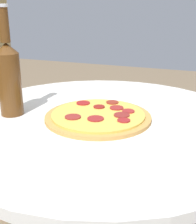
# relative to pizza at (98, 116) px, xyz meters

# --- Properties ---
(table) EXTENTS (0.87, 0.87, 0.70)m
(table) POSITION_rel_pizza_xyz_m (0.00, -0.01, -0.17)
(table) COLOR silver
(table) RESTS_ON ground_plane
(pizza) EXTENTS (0.30, 0.30, 0.02)m
(pizza) POSITION_rel_pizza_xyz_m (0.00, 0.00, 0.00)
(pizza) COLOR #C68E47
(pizza) RESTS_ON table
(beer_bottle) EXTENTS (0.07, 0.07, 0.30)m
(beer_bottle) POSITION_rel_pizza_xyz_m (-0.05, 0.25, 0.11)
(beer_bottle) COLOR #563314
(beer_bottle) RESTS_ON table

